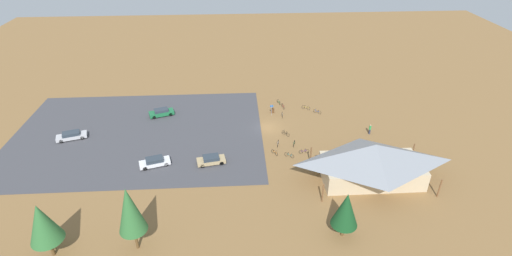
# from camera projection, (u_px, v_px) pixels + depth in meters

# --- Properties ---
(ground) EXTENTS (160.00, 160.00, 0.00)m
(ground) POSITION_uv_depth(u_px,v_px,m) (268.00, 128.00, 67.61)
(ground) COLOR olive
(ground) RESTS_ON ground
(parking_lot_asphalt) EXTENTS (42.30, 30.12, 0.05)m
(parking_lot_asphalt) POSITION_uv_depth(u_px,v_px,m) (138.00, 134.00, 65.78)
(parking_lot_asphalt) COLOR #424247
(parking_lot_asphalt) RESTS_ON ground
(bike_pavilion) EXTENTS (16.09, 9.00, 5.85)m
(bike_pavilion) POSITION_uv_depth(u_px,v_px,m) (373.00, 160.00, 53.45)
(bike_pavilion) COLOR #C6B28E
(bike_pavilion) RESTS_ON ground
(trash_bin) EXTENTS (0.60, 0.60, 0.90)m
(trash_bin) POSITION_uv_depth(u_px,v_px,m) (273.00, 110.00, 72.18)
(trash_bin) COLOR brown
(trash_bin) RESTS_ON ground
(lot_sign) EXTENTS (0.56, 0.08, 2.20)m
(lot_sign) POSITION_uv_depth(u_px,v_px,m) (272.00, 109.00, 70.78)
(lot_sign) COLOR #99999E
(lot_sign) RESTS_ON ground
(pine_far_west) EXTENTS (3.14, 3.14, 6.31)m
(pine_far_west) POSITION_uv_depth(u_px,v_px,m) (346.00, 209.00, 43.75)
(pine_far_west) COLOR brown
(pine_far_west) RESTS_ON ground
(pine_west) EXTENTS (3.53, 3.53, 7.32)m
(pine_west) POSITION_uv_depth(u_px,v_px,m) (42.00, 223.00, 40.81)
(pine_west) COLOR brown
(pine_west) RESTS_ON ground
(pine_mideast) EXTENTS (3.12, 3.12, 8.72)m
(pine_mideast) POSITION_uv_depth(u_px,v_px,m) (130.00, 210.00, 41.20)
(pine_mideast) COLOR brown
(pine_mideast) RESTS_ON ground
(bicycle_green_mid_cluster) EXTENTS (0.64, 1.63, 0.77)m
(bicycle_green_mid_cluster) POSITION_uv_depth(u_px,v_px,m) (279.00, 102.00, 75.43)
(bicycle_green_mid_cluster) COLOR black
(bicycle_green_mid_cluster) RESTS_ON ground
(bicycle_black_near_porch) EXTENTS (1.15, 1.29, 0.90)m
(bicycle_black_near_porch) POSITION_uv_depth(u_px,v_px,m) (286.00, 133.00, 65.14)
(bicycle_black_near_porch) COLOR black
(bicycle_black_near_porch) RESTS_ON ground
(bicycle_teal_back_row) EXTENTS (1.41, 0.97, 0.81)m
(bicycle_teal_back_row) POSITION_uv_depth(u_px,v_px,m) (289.00, 155.00, 59.61)
(bicycle_teal_back_row) COLOR black
(bicycle_teal_back_row) RESTS_ON ground
(bicycle_silver_yard_left) EXTENTS (0.48, 1.78, 0.86)m
(bicycle_silver_yard_left) POSITION_uv_depth(u_px,v_px,m) (282.00, 115.00, 70.83)
(bicycle_silver_yard_left) COLOR black
(bicycle_silver_yard_left) RESTS_ON ground
(bicycle_yellow_edge_north) EXTENTS (1.52, 1.03, 0.83)m
(bicycle_yellow_edge_north) POSITION_uv_depth(u_px,v_px,m) (306.00, 108.00, 73.32)
(bicycle_yellow_edge_north) COLOR black
(bicycle_yellow_edge_north) RESTS_ON ground
(bicycle_orange_edge_south) EXTENTS (0.90, 1.39, 0.81)m
(bicycle_orange_edge_south) POSITION_uv_depth(u_px,v_px,m) (275.00, 152.00, 60.27)
(bicycle_orange_edge_south) COLOR black
(bicycle_orange_edge_south) RESTS_ON ground
(bicycle_purple_near_sign) EXTENTS (1.66, 0.48, 0.78)m
(bicycle_purple_near_sign) POSITION_uv_depth(u_px,v_px,m) (304.00, 151.00, 60.54)
(bicycle_purple_near_sign) COLOR black
(bicycle_purple_near_sign) RESTS_ON ground
(bicycle_red_yard_center) EXTENTS (0.49, 1.76, 0.80)m
(bicycle_red_yard_center) POSITION_uv_depth(u_px,v_px,m) (283.00, 106.00, 73.83)
(bicycle_red_yard_center) COLOR black
(bicycle_red_yard_center) RESTS_ON ground
(bicycle_blue_yard_right) EXTENTS (1.36, 0.96, 0.82)m
(bicycle_blue_yard_right) POSITION_uv_depth(u_px,v_px,m) (317.00, 112.00, 71.96)
(bicycle_blue_yard_right) COLOR black
(bicycle_blue_yard_right) RESTS_ON ground
(bicycle_white_lone_east) EXTENTS (0.53, 1.73, 0.89)m
(bicycle_white_lone_east) POSITION_uv_depth(u_px,v_px,m) (278.00, 143.00, 62.46)
(bicycle_white_lone_east) COLOR black
(bicycle_white_lone_east) RESTS_ON ground
(bicycle_green_front_row) EXTENTS (0.60, 1.58, 0.77)m
(bicycle_green_front_row) POSITION_uv_depth(u_px,v_px,m) (294.00, 143.00, 62.50)
(bicycle_green_front_row) COLOR black
(bicycle_green_front_row) RESTS_ON ground
(car_tan_by_curb) EXTENTS (4.53, 2.57, 1.30)m
(car_tan_by_curb) POSITION_uv_depth(u_px,v_px,m) (211.00, 160.00, 57.95)
(car_tan_by_curb) COLOR tan
(car_tan_by_curb) RESTS_ON parking_lot_asphalt
(car_green_mid_lot) EXTENTS (4.75, 3.04, 1.38)m
(car_green_mid_lot) POSITION_uv_depth(u_px,v_px,m) (161.00, 112.00, 70.90)
(car_green_mid_lot) COLOR #1E6B3D
(car_green_mid_lot) RESTS_ON parking_lot_asphalt
(car_white_far_end) EXTENTS (4.82, 2.93, 1.33)m
(car_white_far_end) POSITION_uv_depth(u_px,v_px,m) (155.00, 162.00, 57.48)
(car_white_far_end) COLOR white
(car_white_far_end) RESTS_ON parking_lot_asphalt
(car_silver_aisle_side) EXTENTS (5.07, 3.08, 1.30)m
(car_silver_aisle_side) POSITION_uv_depth(u_px,v_px,m) (71.00, 136.00, 63.96)
(car_silver_aisle_side) COLOR #BCBCC1
(car_silver_aisle_side) RESTS_ON parking_lot_asphalt
(visitor_crossing_yard) EXTENTS (0.36, 0.36, 1.81)m
(visitor_crossing_yard) POSITION_uv_depth(u_px,v_px,m) (370.00, 129.00, 65.29)
(visitor_crossing_yard) COLOR #2D3347
(visitor_crossing_yard) RESTS_ON ground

